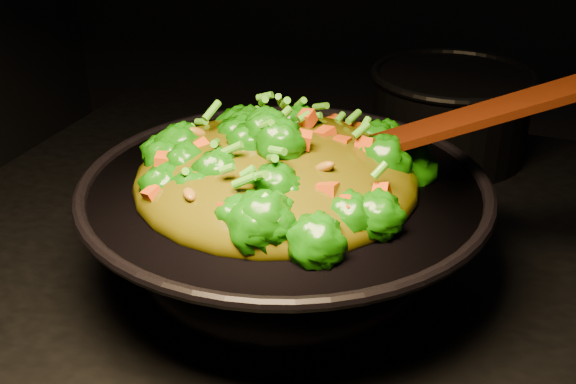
% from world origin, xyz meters
% --- Properties ---
extents(wok, '(0.56, 0.56, 0.13)m').
position_xyz_m(wok, '(-0.07, -0.11, 0.96)').
color(wok, black).
rests_on(wok, stovetop).
extents(stir_fry, '(0.32, 0.32, 0.11)m').
position_xyz_m(stir_fry, '(-0.08, -0.11, 1.08)').
color(stir_fry, '#146106').
rests_on(stir_fry, wok).
extents(spatula, '(0.33, 0.11, 0.14)m').
position_xyz_m(spatula, '(0.07, -0.05, 1.09)').
color(spatula, '#351606').
rests_on(spatula, wok).
extents(back_pot, '(0.28, 0.28, 0.14)m').
position_xyz_m(back_pot, '(0.06, 0.32, 0.97)').
color(back_pot, black).
rests_on(back_pot, stovetop).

